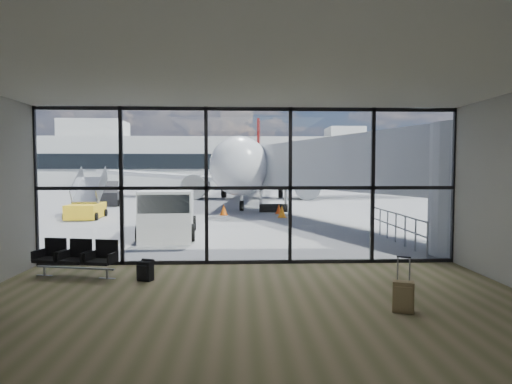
{
  "coord_description": "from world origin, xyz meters",
  "views": [
    {
      "loc": [
        -0.24,
        -12.23,
        2.73
      ],
      "look_at": [
        0.33,
        3.0,
        1.92
      ],
      "focal_mm": 30.0,
      "sensor_mm": 36.0,
      "label": 1
    }
  ],
  "objects": [
    {
      "name": "traffic_cone_a",
      "position": [
        2.14,
        11.88,
        0.32
      ],
      "size": [
        0.48,
        0.48,
        0.68
      ],
      "color": "orange",
      "rests_on": "ground"
    },
    {
      "name": "traffic_cone_b",
      "position": [
        -1.22,
        13.23,
        0.32
      ],
      "size": [
        0.47,
        0.47,
        0.66
      ],
      "color": "#CE520A",
      "rests_on": "ground"
    },
    {
      "name": "tree_3",
      "position": [
        -27.0,
        72.0,
        4.63
      ],
      "size": [
        4.95,
        4.95,
        7.12
      ],
      "color": "#382619",
      "rests_on": "ground"
    },
    {
      "name": "glass_curtain_wall",
      "position": [
        0.0,
        0.0,
        2.25
      ],
      "size": [
        12.1,
        0.12,
        4.5
      ],
      "color": "white",
      "rests_on": "ground"
    },
    {
      "name": "tree_1",
      "position": [
        -39.0,
        72.0,
        5.25
      ],
      "size": [
        5.61,
        5.61,
        8.07
      ],
      "color": "#382619",
      "rests_on": "ground"
    },
    {
      "name": "backpack",
      "position": [
        -2.56,
        -1.81,
        0.25
      ],
      "size": [
        0.42,
        0.41,
        0.53
      ],
      "rotation": [
        0.0,
        0.0,
        -0.41
      ],
      "color": "black",
      "rests_on": "ground"
    },
    {
      "name": "tree_4",
      "position": [
        -21.0,
        72.0,
        5.25
      ],
      "size": [
        5.61,
        5.61,
        8.07
      ],
      "color": "#382619",
      "rests_on": "ground"
    },
    {
      "name": "tree_5",
      "position": [
        -15.0,
        72.0,
        5.88
      ],
      "size": [
        6.27,
        6.27,
        9.03
      ],
      "color": "#382619",
      "rests_on": "ground"
    },
    {
      "name": "suitcase",
      "position": [
        2.86,
        -4.34,
        0.32
      ],
      "size": [
        0.45,
        0.38,
        1.06
      ],
      "rotation": [
        0.0,
        0.0,
        -0.36
      ],
      "color": "brown",
      "rests_on": "ground"
    },
    {
      "name": "jet_bridge",
      "position": [
        4.9,
        7.07,
        2.76
      ],
      "size": [
        8.0,
        16.5,
        4.33
      ],
      "color": "#A7A9AC",
      "rests_on": "ground"
    },
    {
      "name": "apron_railing",
      "position": [
        5.6,
        3.5,
        0.72
      ],
      "size": [
        0.06,
        5.46,
        1.11
      ],
      "color": "gray",
      "rests_on": "ground"
    },
    {
      "name": "seating_row",
      "position": [
        -4.39,
        -1.26,
        0.52
      ],
      "size": [
        2.12,
        1.0,
        0.94
      ],
      "rotation": [
        0.0,
        0.0,
        -0.21
      ],
      "color": "gray",
      "rests_on": "ground"
    },
    {
      "name": "lounge_shell",
      "position": [
        0.0,
        -4.8,
        2.65
      ],
      "size": [
        12.02,
        8.01,
        4.51
      ],
      "color": "brown",
      "rests_on": "ground"
    },
    {
      "name": "far_terminal",
      "position": [
        -0.59,
        61.97,
        4.21
      ],
      "size": [
        80.0,
        12.2,
        11.0
      ],
      "color": "beige",
      "rests_on": "ground"
    },
    {
      "name": "airliner",
      "position": [
        1.01,
        29.97,
        2.88
      ],
      "size": [
        31.67,
        36.75,
        9.47
      ],
      "rotation": [
        0.0,
        0.0,
        -0.08
      ],
      "color": "silver",
      "rests_on": "ground"
    },
    {
      "name": "service_van",
      "position": [
        -3.15,
        5.18,
        0.99
      ],
      "size": [
        2.47,
        4.58,
        1.93
      ],
      "rotation": [
        0.0,
        0.0,
        0.09
      ],
      "color": "beige",
      "rests_on": "ground"
    },
    {
      "name": "ground",
      "position": [
        0.0,
        40.0,
        0.0
      ],
      "size": [
        220.0,
        220.0,
        0.0
      ],
      "primitive_type": "plane",
      "color": "slate",
      "rests_on": "ground"
    },
    {
      "name": "belt_loader",
      "position": [
        -10.18,
        20.5,
        0.6
      ],
      "size": [
        2.14,
        4.09,
        1.8
      ],
      "rotation": [
        0.0,
        0.0,
        0.22
      ],
      "color": "black",
      "rests_on": "ground"
    },
    {
      "name": "traffic_cone_c",
      "position": [
        2.15,
        13.97,
        0.29
      ],
      "size": [
        0.43,
        0.43,
        0.61
      ],
      "color": "#FC480D",
      "rests_on": "ground"
    },
    {
      "name": "tree_0",
      "position": [
        -45.0,
        72.0,
        4.63
      ],
      "size": [
        4.95,
        4.95,
        7.12
      ],
      "color": "#382619",
      "rests_on": "ground"
    },
    {
      "name": "tree_2",
      "position": [
        -33.0,
        72.0,
        5.88
      ],
      "size": [
        6.27,
        6.27,
        9.03
      ],
      "color": "#382619",
      "rests_on": "ground"
    },
    {
      "name": "mobile_stairs",
      "position": [
        -8.81,
        11.85,
        0.55
      ],
      "size": [
        1.9,
        3.34,
        2.29
      ],
      "rotation": [
        0.0,
        0.0,
        0.06
      ],
      "color": "yellow",
      "rests_on": "ground"
    }
  ]
}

